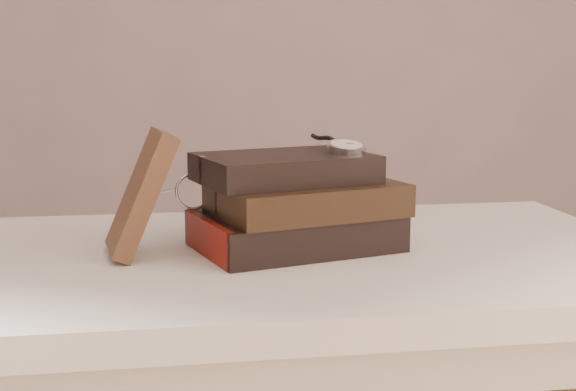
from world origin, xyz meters
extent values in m
cube|color=white|center=(0.00, 0.35, 0.73)|extent=(1.00, 0.60, 0.04)
cube|color=white|center=(0.00, 0.35, 0.67)|extent=(0.88, 0.49, 0.08)
cube|color=black|center=(0.00, 0.36, 0.77)|extent=(0.30, 0.25, 0.05)
cube|color=#F0DEC4|center=(0.00, 0.36, 0.77)|extent=(0.29, 0.23, 0.04)
cube|color=gold|center=(-0.13, 0.35, 0.77)|extent=(0.01, 0.01, 0.05)
cube|color=maroon|center=(-0.12, 0.33, 0.77)|extent=(0.06, 0.16, 0.05)
cube|color=black|center=(0.01, 0.36, 0.82)|extent=(0.28, 0.23, 0.04)
cube|color=#F0DEC4|center=(0.02, 0.36, 0.82)|extent=(0.27, 0.22, 0.03)
cube|color=gold|center=(-0.11, 0.35, 0.82)|extent=(0.01, 0.01, 0.04)
cube|color=black|center=(-0.01, 0.37, 0.86)|extent=(0.27, 0.22, 0.04)
cube|color=#F0DEC4|center=(-0.01, 0.37, 0.86)|extent=(0.26, 0.20, 0.03)
cube|color=gold|center=(-0.13, 0.36, 0.86)|extent=(0.01, 0.01, 0.04)
cube|color=#3D2517|center=(-0.21, 0.35, 0.83)|extent=(0.11, 0.12, 0.17)
cylinder|color=silver|center=(0.07, 0.37, 0.89)|extent=(0.07, 0.07, 0.02)
cylinder|color=white|center=(0.07, 0.37, 0.89)|extent=(0.06, 0.06, 0.01)
torus|color=silver|center=(0.07, 0.37, 0.89)|extent=(0.06, 0.06, 0.01)
cylinder|color=silver|center=(0.06, 0.40, 0.89)|extent=(0.01, 0.01, 0.01)
cube|color=black|center=(0.07, 0.37, 0.90)|extent=(0.01, 0.02, 0.00)
cube|color=black|center=(0.08, 0.37, 0.90)|extent=(0.01, 0.00, 0.00)
sphere|color=black|center=(0.06, 0.40, 0.90)|extent=(0.01, 0.01, 0.01)
sphere|color=black|center=(0.06, 0.41, 0.90)|extent=(0.01, 0.01, 0.01)
sphere|color=black|center=(0.06, 0.42, 0.90)|extent=(0.01, 0.01, 0.01)
sphere|color=black|center=(0.06, 0.43, 0.90)|extent=(0.01, 0.01, 0.01)
sphere|color=black|center=(0.06, 0.44, 0.90)|extent=(0.01, 0.01, 0.01)
sphere|color=black|center=(0.06, 0.45, 0.90)|extent=(0.01, 0.01, 0.01)
sphere|color=black|center=(0.05, 0.46, 0.89)|extent=(0.01, 0.01, 0.01)
sphere|color=black|center=(0.05, 0.47, 0.89)|extent=(0.01, 0.01, 0.01)
sphere|color=black|center=(0.05, 0.48, 0.89)|extent=(0.01, 0.01, 0.01)
sphere|color=black|center=(0.05, 0.49, 0.89)|extent=(0.01, 0.01, 0.01)
torus|color=silver|center=(-0.14, 0.41, 0.83)|extent=(0.06, 0.03, 0.05)
torus|color=silver|center=(-0.09, 0.42, 0.83)|extent=(0.06, 0.03, 0.05)
cylinder|color=silver|center=(-0.11, 0.42, 0.83)|extent=(0.02, 0.01, 0.00)
cylinder|color=silver|center=(-0.18, 0.46, 0.82)|extent=(0.04, 0.12, 0.03)
cylinder|color=silver|center=(-0.08, 0.49, 0.82)|extent=(0.04, 0.12, 0.03)
camera|label=1|loc=(-0.19, -0.72, 1.02)|focal=50.12mm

